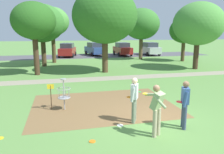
{
  "coord_description": "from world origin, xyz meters",
  "views": [
    {
      "loc": [
        -3.41,
        -7.13,
        3.35
      ],
      "look_at": [
        -0.77,
        3.93,
        1.0
      ],
      "focal_mm": 35.15,
      "sensor_mm": 36.0,
      "label": 1
    }
  ],
  "objects": [
    {
      "name": "parked_car_leftmost",
      "position": [
        -2.35,
        23.6,
        0.92
      ],
      "size": [
        2.63,
        4.48,
        1.84
      ],
      "color": "maroon",
      "rests_on": "ground"
    },
    {
      "name": "tree_mid_center",
      "position": [
        10.46,
        15.64,
        3.47
      ],
      "size": [
        3.33,
        3.33,
        4.91
      ],
      "color": "#4C3823",
      "rests_on": "ground"
    },
    {
      "name": "player_waiting_left",
      "position": [
        -0.81,
        0.24,
        0.97
      ],
      "size": [
        0.45,
        0.49,
        1.71
      ],
      "color": "slate",
      "rests_on": "ground"
    },
    {
      "name": "tree_far_left",
      "position": [
        6.37,
        18.49,
        4.26
      ],
      "size": [
        4.38,
        4.38,
        6.14
      ],
      "color": "brown",
      "rests_on": "ground"
    },
    {
      "name": "tree_far_right",
      "position": [
        0.26,
        10.75,
        4.6
      ],
      "size": [
        5.26,
        5.26,
        6.85
      ],
      "color": "#4C3823",
      "rests_on": "ground"
    },
    {
      "name": "frisbee_near_basket",
      "position": [
        0.9,
        4.18,
        0.01
      ],
      "size": [
        0.21,
        0.21,
        0.02
      ],
      "primitive_type": "cylinder",
      "color": "green",
      "rests_on": "ground"
    },
    {
      "name": "gravel_path",
      "position": [
        0.0,
        8.26,
        0.0
      ],
      "size": [
        40.0,
        1.42,
        0.0
      ],
      "primitive_type": "cube",
      "color": "gray",
      "rests_on": "ground"
    },
    {
      "name": "disc_golf_basket",
      "position": [
        -3.38,
        2.25,
        0.75
      ],
      "size": [
        0.98,
        0.58,
        1.39
      ],
      "color": "#9E9EA3",
      "rests_on": "ground"
    },
    {
      "name": "player_throwing",
      "position": [
        -0.47,
        -0.98,
        0.99
      ],
      "size": [
        0.54,
        1.15,
        1.71
      ],
      "color": "tan",
      "rests_on": "ground"
    },
    {
      "name": "tree_near_left",
      "position": [
        -4.02,
        17.82,
        4.4
      ],
      "size": [
        3.59,
        3.59,
        5.96
      ],
      "color": "#4C3823",
      "rests_on": "ground"
    },
    {
      "name": "frisbee_far_left",
      "position": [
        -2.56,
        -0.89,
        0.01
      ],
      "size": [
        0.2,
        0.2,
        0.02
      ],
      "primitive_type": "cylinder",
      "color": "orange",
      "rests_on": "ground"
    },
    {
      "name": "player_foreground_watching",
      "position": [
        0.72,
        -0.67,
        0.97
      ],
      "size": [
        0.44,
        0.5,
        1.71
      ],
      "color": "#384260",
      "rests_on": "ground"
    },
    {
      "name": "parked_car_rightmost",
      "position": [
        9.56,
        23.04,
        0.92
      ],
      "size": [
        2.02,
        4.22,
        1.84
      ],
      "color": "#B2B7BC",
      "rests_on": "ground"
    },
    {
      "name": "tree_mid_left",
      "position": [
        -4.94,
        15.44,
        4.13
      ],
      "size": [
        4.27,
        4.27,
        5.97
      ],
      "color": "#4C3823",
      "rests_on": "ground"
    },
    {
      "name": "dirt_tee_pad",
      "position": [
        -1.54,
        2.43,
        0.0
      ],
      "size": [
        6.45,
        4.74,
        0.01
      ],
      "primitive_type": "cube",
      "color": "brown",
      "rests_on": "ground"
    },
    {
      "name": "frisbee_by_tee",
      "position": [
        -5.4,
        0.0,
        0.01
      ],
      "size": [
        0.21,
        0.21,
        0.02
      ],
      "primitive_type": "cylinder",
      "color": "gold",
      "rests_on": "ground"
    },
    {
      "name": "tree_mid_right",
      "position": [
        8.67,
        10.48,
        4.03
      ],
      "size": [
        4.46,
        4.46,
        5.95
      ],
      "color": "#422D1E",
      "rests_on": "ground"
    },
    {
      "name": "frisbee_mid_grass",
      "position": [
        -1.4,
        0.04,
        0.01
      ],
      "size": [
        0.23,
        0.23,
        0.02
      ],
      "primitive_type": "cylinder",
      "color": "white",
      "rests_on": "ground"
    },
    {
      "name": "ground_plane",
      "position": [
        0.0,
        0.0,
        0.0
      ],
      "size": [
        160.0,
        160.0,
        0.0
      ],
      "primitive_type": "plane",
      "color": "#5B8942"
    },
    {
      "name": "parked_car_center_left",
      "position": [
        1.57,
        24.53,
        0.92
      ],
      "size": [
        2.61,
        4.48,
        1.84
      ],
      "color": "#2D4784",
      "rests_on": "ground"
    },
    {
      "name": "tree_near_right",
      "position": [
        -5.21,
        10.88,
        4.14
      ],
      "size": [
        3.33,
        3.33,
        5.6
      ],
      "color": "#422D1E",
      "rests_on": "ground"
    },
    {
      "name": "parked_car_center_right",
      "position": [
        5.45,
        23.47,
        0.92
      ],
      "size": [
        2.05,
        4.24,
        1.84
      ],
      "color": "maroon",
      "rests_on": "ground"
    },
    {
      "name": "parking_lot_strip",
      "position": [
        0.0,
        23.82,
        0.0
      ],
      "size": [
        36.0,
        6.0,
        0.01
      ],
      "primitive_type": "cube",
      "color": "#4C4C51",
      "rests_on": "ground"
    }
  ]
}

